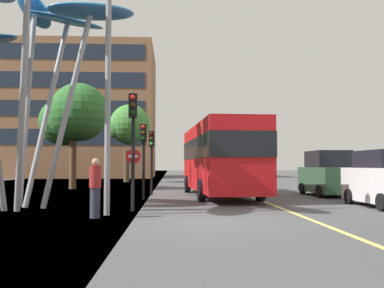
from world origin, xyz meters
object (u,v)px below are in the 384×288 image
object	(u,v)px
traffic_light_kerb_far	(143,145)
pedestrian	(95,188)
no_entry_sign	(133,167)
red_bus	(219,155)
leaf_sculpture	(16,20)
traffic_light_kerb_near	(133,126)
traffic_light_island_mid	(152,149)
car_parked_far	(328,175)
street_lamp	(118,63)

from	to	relation	value
traffic_light_kerb_far	pedestrian	size ratio (longest dim) A/B	1.93
no_entry_sign	red_bus	bearing A→B (deg)	42.42
red_bus	leaf_sculpture	size ratio (longest dim) A/B	1.24
traffic_light_kerb_near	no_entry_sign	size ratio (longest dim) A/B	1.79
red_bus	traffic_light_island_mid	bearing A→B (deg)	163.55
traffic_light_kerb_far	no_entry_sign	bearing A→B (deg)	-102.16
leaf_sculpture	no_entry_sign	xyz separation A→B (m)	(3.98, 2.36, -5.19)
leaf_sculpture	car_parked_far	xyz separation A→B (m)	(13.46, 6.15, -5.62)
no_entry_sign	car_parked_far	bearing A→B (deg)	21.80
leaf_sculpture	street_lamp	world-z (taller)	leaf_sculpture
traffic_light_kerb_near	traffic_light_kerb_far	bearing A→B (deg)	89.38
traffic_light_kerb_far	traffic_light_island_mid	bearing A→B (deg)	86.07
traffic_light_island_mid	car_parked_far	bearing A→B (deg)	-5.25
pedestrian	no_entry_sign	world-z (taller)	no_entry_sign
traffic_light_island_mid	no_entry_sign	size ratio (longest dim) A/B	1.50
pedestrian	traffic_light_kerb_near	bearing A→B (deg)	62.35
red_bus	leaf_sculpture	world-z (taller)	leaf_sculpture
red_bus	traffic_light_kerb_near	bearing A→B (deg)	-118.36
street_lamp	no_entry_sign	xyz separation A→B (m)	(0.13, 4.25, -3.25)
traffic_light_kerb_far	pedestrian	distance (m)	6.71
street_lamp	pedestrian	size ratio (longest dim) A/B	4.27
traffic_light_kerb_far	traffic_light_island_mid	xyz separation A→B (m)	(0.22, 3.13, -0.05)
car_parked_far	street_lamp	distance (m)	13.06
traffic_light_kerb_far	leaf_sculpture	bearing A→B (deg)	-138.25
traffic_light_kerb_near	pedestrian	bearing A→B (deg)	-117.65
car_parked_far	red_bus	bearing A→B (deg)	-178.09
leaf_sculpture	street_lamp	distance (m)	4.71
leaf_sculpture	car_parked_far	distance (m)	15.83
leaf_sculpture	pedestrian	size ratio (longest dim) A/B	4.97
pedestrian	street_lamp	bearing A→B (deg)	54.04
red_bus	traffic_light_island_mid	distance (m)	3.58
car_parked_far	no_entry_sign	world-z (taller)	car_parked_far
traffic_light_kerb_near	car_parked_far	bearing A→B (deg)	37.22
traffic_light_kerb_near	no_entry_sign	distance (m)	3.49
pedestrian	no_entry_sign	distance (m)	5.05
street_lamp	car_parked_far	bearing A→B (deg)	39.91
leaf_sculpture	traffic_light_island_mid	xyz separation A→B (m)	(4.52, 6.97, -4.27)
car_parked_far	pedestrian	world-z (taller)	car_parked_far
traffic_light_island_mid	street_lamp	xyz separation A→B (m)	(-0.67, -8.86, 2.33)
car_parked_far	leaf_sculpture	bearing A→B (deg)	-155.45
red_bus	traffic_light_kerb_near	world-z (taller)	traffic_light_kerb_near
leaf_sculpture	no_entry_sign	size ratio (longest dim) A/B	3.93
traffic_light_island_mid	traffic_light_kerb_near	bearing A→B (deg)	-91.95
street_lamp	no_entry_sign	distance (m)	5.35
traffic_light_kerb_far	car_parked_far	distance (m)	9.55
traffic_light_kerb_far	pedestrian	world-z (taller)	traffic_light_kerb_far
pedestrian	traffic_light_kerb_far	bearing A→B (deg)	81.39
car_parked_far	traffic_light_island_mid	bearing A→B (deg)	174.75
traffic_light_kerb_far	pedestrian	bearing A→B (deg)	-98.61
street_lamp	traffic_light_island_mid	bearing A→B (deg)	85.70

